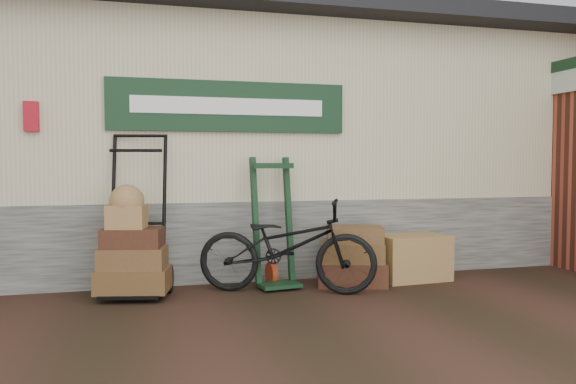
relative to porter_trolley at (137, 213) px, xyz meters
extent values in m
plane|color=black|center=(1.29, -0.69, -0.83)|extent=(80.00, 80.00, 0.00)
cube|color=#4C4C47|center=(1.29, 2.06, -0.38)|extent=(14.00, 3.54, 0.90)
cube|color=#C2B08E|center=(1.29, 2.06, 1.12)|extent=(14.00, 3.50, 2.10)
cube|color=black|center=(1.29, 1.91, 2.27)|extent=(14.40, 4.10, 0.20)
cube|color=black|center=(0.99, 0.28, 1.12)|extent=(2.60, 0.06, 0.55)
cube|color=white|center=(0.99, 0.25, 1.12)|extent=(2.10, 0.01, 0.18)
cube|color=#AE0C1B|center=(-1.01, 0.28, 0.97)|extent=(0.14, 0.10, 0.30)
cube|color=#915C3A|center=(3.03, -0.05, -0.58)|extent=(0.83, 0.58, 0.51)
imported|color=black|center=(1.49, -0.31, -0.30)|extent=(1.29, 1.95, 1.07)
camera|label=1|loc=(0.04, -5.84, 0.50)|focal=35.00mm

